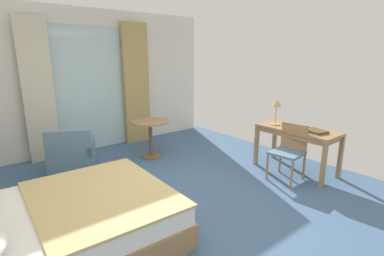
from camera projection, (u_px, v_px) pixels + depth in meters
name	position (u px, v px, depth m)	size (l,w,h in m)	color
ground	(178.00, 206.00, 3.95)	(5.91, 6.69, 0.10)	#426084
wall_back	(87.00, 81.00, 5.91)	(5.51, 0.12, 2.83)	silver
balcony_glass_door	(91.00, 90.00, 5.90)	(1.53, 0.02, 2.49)	silver
curtain_panel_left	(38.00, 91.00, 5.21)	(0.52, 0.10, 2.60)	beige
curtain_panel_right	(136.00, 84.00, 6.42)	(0.59, 0.10, 2.60)	tan
bed	(62.00, 225.00, 2.94)	(2.17, 1.76, 1.10)	#9E754C
writing_desk	(297.00, 134.00, 4.86)	(0.61, 1.31, 0.75)	#9E754C
desk_chair	(289.00, 148.00, 4.60)	(0.50, 0.50, 0.88)	slate
desk_lamp	(277.00, 106.00, 5.05)	(0.22, 0.20, 0.45)	tan
closed_book	(315.00, 131.00, 4.59)	(0.25, 0.34, 0.04)	brown
armchair_by_window	(72.00, 155.00, 4.82)	(0.94, 1.00, 0.82)	slate
round_cafe_table	(150.00, 130.00, 5.57)	(0.73, 0.73, 0.72)	#9E754C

